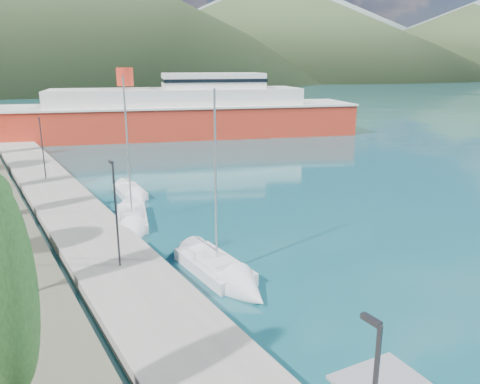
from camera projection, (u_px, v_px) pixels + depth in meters
ground at (27, 111)px, 120.17m from camera, size 1400.00×1400.00×0.00m
quay at (69, 210)px, 38.06m from camera, size 5.00×88.00×0.80m
hills_far at (84, 8)px, 579.83m from camera, size 1480.00×900.00×180.00m
hills_near at (110, 13)px, 364.12m from camera, size 1010.00×520.00×115.00m
lamp_posts at (107, 203)px, 27.37m from camera, size 0.15×43.72×6.06m
sailboat_near at (231, 279)px, 26.12m from camera, size 2.58×8.15×11.65m
sailboat_mid at (133, 227)px, 34.49m from camera, size 4.55×8.60×11.98m
sailboat_far at (135, 196)px, 42.43m from camera, size 2.55×6.77×9.77m
ferry at (179, 114)px, 78.41m from camera, size 60.64×30.67×11.85m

